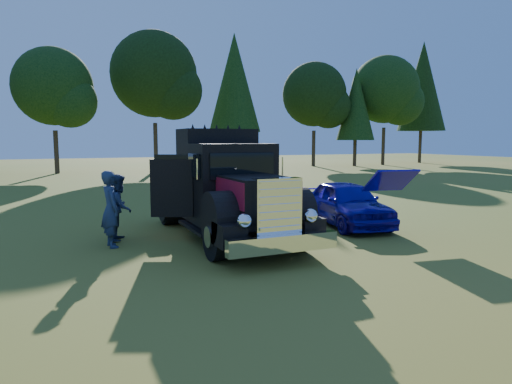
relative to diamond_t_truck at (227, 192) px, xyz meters
The scene contains 6 objects.
ground 1.89m from the diamond_t_truck, 95.42° to the right, with size 120.00×120.00×0.00m, color #3F5D1B.
treeline 27.25m from the diamond_t_truck, 98.08° to the left, with size 72.10×24.04×13.84m.
diamond_t_truck is the anchor object (origin of this frame).
hotrod_coupe 4.17m from the diamond_t_truck, ahead, with size 2.33×4.42×1.89m.
spectator_near 3.05m from the diamond_t_truck, behind, with size 0.71×0.46×1.94m, color navy.
spectator_far 2.93m from the diamond_t_truck, 159.86° to the left, with size 0.87×0.68×1.78m, color navy.
Camera 1 is at (-4.12, -10.21, 2.71)m, focal length 32.00 mm.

